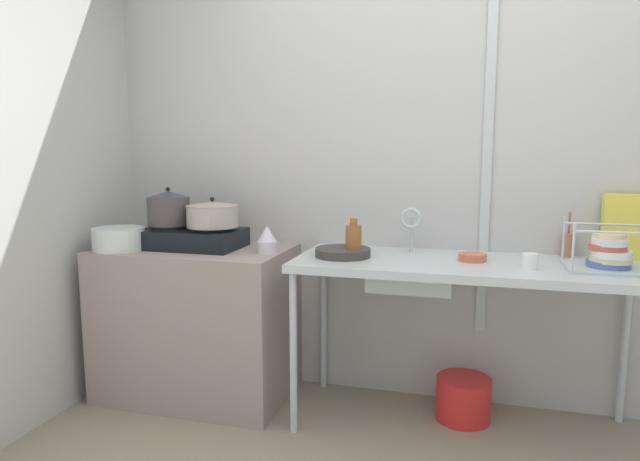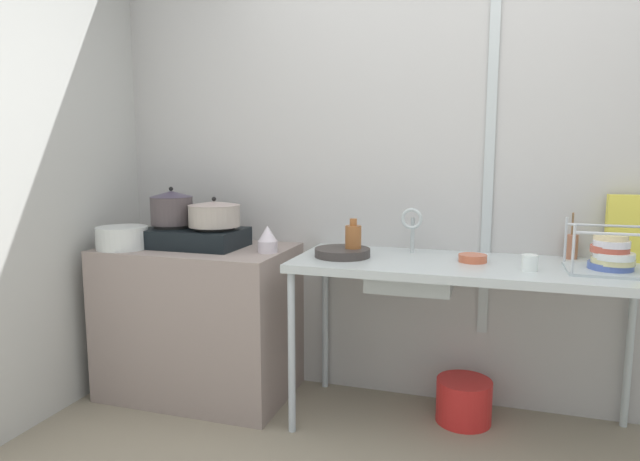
{
  "view_description": "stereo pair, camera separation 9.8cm",
  "coord_description": "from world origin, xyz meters",
  "px_view_note": "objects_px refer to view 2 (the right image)",
  "views": [
    {
      "loc": [
        0.08,
        -1.61,
        1.37
      ],
      "look_at": [
        -0.67,
        1.09,
        0.97
      ],
      "focal_mm": 31.0,
      "sensor_mm": 36.0,
      "label": 1
    },
    {
      "loc": [
        0.18,
        -1.58,
        1.37
      ],
      "look_at": [
        -0.67,
        1.09,
        0.97
      ],
      "focal_mm": 31.0,
      "sensor_mm": 36.0,
      "label": 2
    }
  ],
  "objects_px": {
    "frying_pan": "(342,252)",
    "bottle_by_sink": "(353,240)",
    "stove": "(194,237)",
    "pot_on_left_burner": "(172,208)",
    "pot_beside_stove": "(122,238)",
    "utensil_jar": "(571,246)",
    "cereal_box": "(628,228)",
    "bucket_on_floor": "(464,401)",
    "percolator": "(268,239)",
    "faucet": "(412,223)",
    "cup_by_rack": "(530,263)",
    "sink_basin": "(411,274)",
    "pot_on_right_burner": "(214,214)",
    "dish_rack": "(611,257)",
    "small_bowl_on_drainboard": "(473,258)"
  },
  "relations": [
    {
      "from": "frying_pan",
      "to": "bottle_by_sink",
      "type": "distance_m",
      "value": 0.08
    },
    {
      "from": "stove",
      "to": "pot_on_left_burner",
      "type": "bearing_deg",
      "value": -180.0
    },
    {
      "from": "pot_beside_stove",
      "to": "frying_pan",
      "type": "relative_size",
      "value": 0.98
    },
    {
      "from": "bottle_by_sink",
      "to": "utensil_jar",
      "type": "distance_m",
      "value": 1.07
    },
    {
      "from": "cereal_box",
      "to": "bucket_on_floor",
      "type": "relative_size",
      "value": 1.16
    },
    {
      "from": "pot_on_left_burner",
      "to": "frying_pan",
      "type": "xyz_separation_m",
      "value": [
        1.0,
        -0.03,
        -0.19
      ]
    },
    {
      "from": "percolator",
      "to": "faucet",
      "type": "xyz_separation_m",
      "value": [
        0.72,
        0.19,
        0.09
      ]
    },
    {
      "from": "cereal_box",
      "to": "percolator",
      "type": "bearing_deg",
      "value": -170.84
    },
    {
      "from": "cereal_box",
      "to": "bucket_on_floor",
      "type": "height_order",
      "value": "cereal_box"
    },
    {
      "from": "faucet",
      "to": "bucket_on_floor",
      "type": "distance_m",
      "value": 0.94
    },
    {
      "from": "stove",
      "to": "cup_by_rack",
      "type": "height_order",
      "value": "stove"
    },
    {
      "from": "sink_basin",
      "to": "pot_on_right_burner",
      "type": "bearing_deg",
      "value": 179.81
    },
    {
      "from": "pot_beside_stove",
      "to": "dish_rack",
      "type": "height_order",
      "value": "dish_rack"
    },
    {
      "from": "stove",
      "to": "frying_pan",
      "type": "distance_m",
      "value": 0.87
    },
    {
      "from": "utensil_jar",
      "to": "sink_basin",
      "type": "bearing_deg",
      "value": -160.26
    },
    {
      "from": "cup_by_rack",
      "to": "small_bowl_on_drainboard",
      "type": "bearing_deg",
      "value": 153.16
    },
    {
      "from": "frying_pan",
      "to": "sink_basin",
      "type": "bearing_deg",
      "value": 4.39
    },
    {
      "from": "pot_beside_stove",
      "to": "dish_rack",
      "type": "bearing_deg",
      "value": 3.58
    },
    {
      "from": "pot_on_left_burner",
      "to": "pot_beside_stove",
      "type": "xyz_separation_m",
      "value": [
        -0.21,
        -0.17,
        -0.15
      ]
    },
    {
      "from": "percolator",
      "to": "frying_pan",
      "type": "relative_size",
      "value": 0.51
    },
    {
      "from": "pot_on_left_burner",
      "to": "small_bowl_on_drainboard",
      "type": "bearing_deg",
      "value": 1.08
    },
    {
      "from": "dish_rack",
      "to": "small_bowl_on_drainboard",
      "type": "xyz_separation_m",
      "value": [
        -0.59,
        0.05,
        -0.05
      ]
    },
    {
      "from": "frying_pan",
      "to": "dish_rack",
      "type": "height_order",
      "value": "dish_rack"
    },
    {
      "from": "pot_on_left_burner",
      "to": "bucket_on_floor",
      "type": "bearing_deg",
      "value": 2.97
    },
    {
      "from": "pot_on_right_burner",
      "to": "frying_pan",
      "type": "height_order",
      "value": "pot_on_right_burner"
    },
    {
      "from": "frying_pan",
      "to": "cereal_box",
      "type": "height_order",
      "value": "cereal_box"
    },
    {
      "from": "dish_rack",
      "to": "percolator",
      "type": "bearing_deg",
      "value": -179.44
    },
    {
      "from": "utensil_jar",
      "to": "bottle_by_sink",
      "type": "bearing_deg",
      "value": -165.23
    },
    {
      "from": "sink_basin",
      "to": "bottle_by_sink",
      "type": "bearing_deg",
      "value": -178.81
    },
    {
      "from": "percolator",
      "to": "bottle_by_sink",
      "type": "relative_size",
      "value": 0.74
    },
    {
      "from": "bottle_by_sink",
      "to": "utensil_jar",
      "type": "bearing_deg",
      "value": 14.77
    },
    {
      "from": "pot_on_right_burner",
      "to": "sink_basin",
      "type": "distance_m",
      "value": 1.11
    },
    {
      "from": "stove",
      "to": "pot_beside_stove",
      "type": "height_order",
      "value": "same"
    },
    {
      "from": "faucet",
      "to": "cup_by_rack",
      "type": "distance_m",
      "value": 0.63
    },
    {
      "from": "percolator",
      "to": "frying_pan",
      "type": "xyz_separation_m",
      "value": [
        0.4,
        0.01,
        -0.05
      ]
    },
    {
      "from": "dish_rack",
      "to": "bottle_by_sink",
      "type": "relative_size",
      "value": 1.87
    },
    {
      "from": "pot_beside_stove",
      "to": "cereal_box",
      "type": "xyz_separation_m",
      "value": [
        2.54,
        0.44,
        0.1
      ]
    },
    {
      "from": "pot_beside_stove",
      "to": "percolator",
      "type": "distance_m",
      "value": 0.81
    },
    {
      "from": "bottle_by_sink",
      "to": "bucket_on_floor",
      "type": "bearing_deg",
      "value": 9.4
    },
    {
      "from": "pot_beside_stove",
      "to": "cup_by_rack",
      "type": "bearing_deg",
      "value": 2.08
    },
    {
      "from": "pot_on_right_burner",
      "to": "bottle_by_sink",
      "type": "relative_size",
      "value": 1.47
    },
    {
      "from": "pot_on_left_burner",
      "to": "utensil_jar",
      "type": "relative_size",
      "value": 1.01
    },
    {
      "from": "cup_by_rack",
      "to": "percolator",
      "type": "bearing_deg",
      "value": 177.34
    },
    {
      "from": "pot_beside_stove",
      "to": "utensil_jar",
      "type": "distance_m",
      "value": 2.33
    },
    {
      "from": "stove",
      "to": "small_bowl_on_drainboard",
      "type": "xyz_separation_m",
      "value": [
        1.5,
        0.03,
        -0.04
      ]
    },
    {
      "from": "sink_basin",
      "to": "dish_rack",
      "type": "bearing_deg",
      "value": -1.07
    },
    {
      "from": "bottle_by_sink",
      "to": "utensil_jar",
      "type": "relative_size",
      "value": 0.83
    },
    {
      "from": "cup_by_rack",
      "to": "small_bowl_on_drainboard",
      "type": "xyz_separation_m",
      "value": [
        -0.25,
        0.13,
        -0.02
      ]
    },
    {
      "from": "pot_on_left_burner",
      "to": "percolator",
      "type": "relative_size",
      "value": 1.66
    },
    {
      "from": "pot_beside_stove",
      "to": "utensil_jar",
      "type": "bearing_deg",
      "value": 10.76
    }
  ]
}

